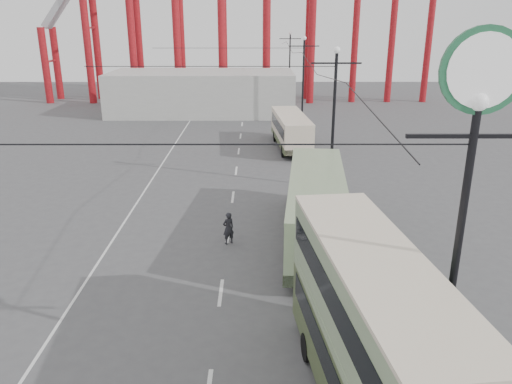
{
  "coord_description": "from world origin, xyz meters",
  "views": [
    {
      "loc": [
        0.46,
        -14.49,
        10.88
      ],
      "look_at": [
        0.49,
        8.32,
        3.0
      ],
      "focal_mm": 35.0,
      "sensor_mm": 36.0,
      "label": 1
    }
  ],
  "objects_px": {
    "lamp_post_near": "(471,154)",
    "single_decker_green": "(317,206)",
    "double_decker_bus": "(370,331)",
    "single_decker_cream": "(291,129)",
    "pedestrian": "(228,228)"
  },
  "relations": [
    {
      "from": "pedestrian",
      "to": "lamp_post_near",
      "type": "bearing_deg",
      "value": 87.65
    },
    {
      "from": "single_decker_green",
      "to": "pedestrian",
      "type": "relative_size",
      "value": 7.25
    },
    {
      "from": "lamp_post_near",
      "to": "pedestrian",
      "type": "distance_m",
      "value": 15.27
    },
    {
      "from": "double_decker_bus",
      "to": "single_decker_cream",
      "type": "xyz_separation_m",
      "value": [
        0.05,
        32.12,
        -1.2
      ]
    },
    {
      "from": "lamp_post_near",
      "to": "single_decker_green",
      "type": "height_order",
      "value": "lamp_post_near"
    },
    {
      "from": "single_decker_cream",
      "to": "pedestrian",
      "type": "relative_size",
      "value": 5.75
    },
    {
      "from": "pedestrian",
      "to": "single_decker_green",
      "type": "bearing_deg",
      "value": 153.24
    },
    {
      "from": "lamp_post_near",
      "to": "pedestrian",
      "type": "relative_size",
      "value": 6.34
    },
    {
      "from": "single_decker_green",
      "to": "single_decker_cream",
      "type": "distance_m",
      "value": 19.96
    },
    {
      "from": "lamp_post_near",
      "to": "double_decker_bus",
      "type": "bearing_deg",
      "value": 178.05
    },
    {
      "from": "double_decker_bus",
      "to": "pedestrian",
      "type": "height_order",
      "value": "double_decker_bus"
    },
    {
      "from": "double_decker_bus",
      "to": "single_decker_green",
      "type": "distance_m",
      "value": 12.21
    },
    {
      "from": "double_decker_bus",
      "to": "single_decker_green",
      "type": "relative_size",
      "value": 0.8
    },
    {
      "from": "single_decker_cream",
      "to": "lamp_post_near",
      "type": "bearing_deg",
      "value": -91.1
    },
    {
      "from": "single_decker_green",
      "to": "single_decker_cream",
      "type": "height_order",
      "value": "single_decker_green"
    }
  ]
}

